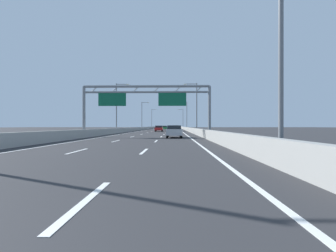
% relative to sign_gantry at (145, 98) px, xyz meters
% --- Properties ---
extents(ground_plane, '(260.00, 260.00, 0.00)m').
position_rel_sign_gantry_xyz_m(ground_plane, '(0.12, 70.01, -4.80)').
color(ground_plane, '#2D2D30').
extents(lane_dash_left_1, '(0.16, 3.00, 0.01)m').
position_rel_sign_gantry_xyz_m(lane_dash_left_1, '(-1.68, -17.49, -4.79)').
color(lane_dash_left_1, white).
rests_on(lane_dash_left_1, ground_plane).
extents(lane_dash_left_2, '(0.16, 3.00, 0.01)m').
position_rel_sign_gantry_xyz_m(lane_dash_left_2, '(-1.68, -8.49, -4.79)').
color(lane_dash_left_2, white).
rests_on(lane_dash_left_2, ground_plane).
extents(lane_dash_left_3, '(0.16, 3.00, 0.01)m').
position_rel_sign_gantry_xyz_m(lane_dash_left_3, '(-1.68, 0.51, -4.79)').
color(lane_dash_left_3, white).
rests_on(lane_dash_left_3, ground_plane).
extents(lane_dash_left_4, '(0.16, 3.00, 0.01)m').
position_rel_sign_gantry_xyz_m(lane_dash_left_4, '(-1.68, 9.51, -4.79)').
color(lane_dash_left_4, white).
rests_on(lane_dash_left_4, ground_plane).
extents(lane_dash_left_5, '(0.16, 3.00, 0.01)m').
position_rel_sign_gantry_xyz_m(lane_dash_left_5, '(-1.68, 18.51, -4.79)').
color(lane_dash_left_5, white).
rests_on(lane_dash_left_5, ground_plane).
extents(lane_dash_left_6, '(0.16, 3.00, 0.01)m').
position_rel_sign_gantry_xyz_m(lane_dash_left_6, '(-1.68, 27.51, -4.79)').
color(lane_dash_left_6, white).
rests_on(lane_dash_left_6, ground_plane).
extents(lane_dash_left_7, '(0.16, 3.00, 0.01)m').
position_rel_sign_gantry_xyz_m(lane_dash_left_7, '(-1.68, 36.51, -4.79)').
color(lane_dash_left_7, white).
rests_on(lane_dash_left_7, ground_plane).
extents(lane_dash_left_8, '(0.16, 3.00, 0.01)m').
position_rel_sign_gantry_xyz_m(lane_dash_left_8, '(-1.68, 45.51, -4.79)').
color(lane_dash_left_8, white).
rests_on(lane_dash_left_8, ground_plane).
extents(lane_dash_left_9, '(0.16, 3.00, 0.01)m').
position_rel_sign_gantry_xyz_m(lane_dash_left_9, '(-1.68, 54.51, -4.79)').
color(lane_dash_left_9, white).
rests_on(lane_dash_left_9, ground_plane).
extents(lane_dash_left_10, '(0.16, 3.00, 0.01)m').
position_rel_sign_gantry_xyz_m(lane_dash_left_10, '(-1.68, 63.51, -4.79)').
color(lane_dash_left_10, white).
rests_on(lane_dash_left_10, ground_plane).
extents(lane_dash_left_11, '(0.16, 3.00, 0.01)m').
position_rel_sign_gantry_xyz_m(lane_dash_left_11, '(-1.68, 72.51, -4.79)').
color(lane_dash_left_11, white).
rests_on(lane_dash_left_11, ground_plane).
extents(lane_dash_left_12, '(0.16, 3.00, 0.01)m').
position_rel_sign_gantry_xyz_m(lane_dash_left_12, '(-1.68, 81.51, -4.79)').
color(lane_dash_left_12, white).
rests_on(lane_dash_left_12, ground_plane).
extents(lane_dash_left_13, '(0.16, 3.00, 0.01)m').
position_rel_sign_gantry_xyz_m(lane_dash_left_13, '(-1.68, 90.51, -4.79)').
color(lane_dash_left_13, white).
rests_on(lane_dash_left_13, ground_plane).
extents(lane_dash_left_14, '(0.16, 3.00, 0.01)m').
position_rel_sign_gantry_xyz_m(lane_dash_left_14, '(-1.68, 99.51, -4.79)').
color(lane_dash_left_14, white).
rests_on(lane_dash_left_14, ground_plane).
extents(lane_dash_left_15, '(0.16, 3.00, 0.01)m').
position_rel_sign_gantry_xyz_m(lane_dash_left_15, '(-1.68, 108.51, -4.79)').
color(lane_dash_left_15, white).
rests_on(lane_dash_left_15, ground_plane).
extents(lane_dash_left_16, '(0.16, 3.00, 0.01)m').
position_rel_sign_gantry_xyz_m(lane_dash_left_16, '(-1.68, 117.51, -4.79)').
color(lane_dash_left_16, white).
rests_on(lane_dash_left_16, ground_plane).
extents(lane_dash_left_17, '(0.16, 3.00, 0.01)m').
position_rel_sign_gantry_xyz_m(lane_dash_left_17, '(-1.68, 126.51, -4.79)').
color(lane_dash_left_17, white).
rests_on(lane_dash_left_17, ground_plane).
extents(lane_dash_right_0, '(0.16, 3.00, 0.01)m').
position_rel_sign_gantry_xyz_m(lane_dash_right_0, '(1.92, -26.49, -4.79)').
color(lane_dash_right_0, white).
rests_on(lane_dash_right_0, ground_plane).
extents(lane_dash_right_1, '(0.16, 3.00, 0.01)m').
position_rel_sign_gantry_xyz_m(lane_dash_right_1, '(1.92, -17.49, -4.79)').
color(lane_dash_right_1, white).
rests_on(lane_dash_right_1, ground_plane).
extents(lane_dash_right_2, '(0.16, 3.00, 0.01)m').
position_rel_sign_gantry_xyz_m(lane_dash_right_2, '(1.92, -8.49, -4.79)').
color(lane_dash_right_2, white).
rests_on(lane_dash_right_2, ground_plane).
extents(lane_dash_right_3, '(0.16, 3.00, 0.01)m').
position_rel_sign_gantry_xyz_m(lane_dash_right_3, '(1.92, 0.51, -4.79)').
color(lane_dash_right_3, white).
rests_on(lane_dash_right_3, ground_plane).
extents(lane_dash_right_4, '(0.16, 3.00, 0.01)m').
position_rel_sign_gantry_xyz_m(lane_dash_right_4, '(1.92, 9.51, -4.79)').
color(lane_dash_right_4, white).
rests_on(lane_dash_right_4, ground_plane).
extents(lane_dash_right_5, '(0.16, 3.00, 0.01)m').
position_rel_sign_gantry_xyz_m(lane_dash_right_5, '(1.92, 18.51, -4.79)').
color(lane_dash_right_5, white).
rests_on(lane_dash_right_5, ground_plane).
extents(lane_dash_right_6, '(0.16, 3.00, 0.01)m').
position_rel_sign_gantry_xyz_m(lane_dash_right_6, '(1.92, 27.51, -4.79)').
color(lane_dash_right_6, white).
rests_on(lane_dash_right_6, ground_plane).
extents(lane_dash_right_7, '(0.16, 3.00, 0.01)m').
position_rel_sign_gantry_xyz_m(lane_dash_right_7, '(1.92, 36.51, -4.79)').
color(lane_dash_right_7, white).
rests_on(lane_dash_right_7, ground_plane).
extents(lane_dash_right_8, '(0.16, 3.00, 0.01)m').
position_rel_sign_gantry_xyz_m(lane_dash_right_8, '(1.92, 45.51, -4.79)').
color(lane_dash_right_8, white).
rests_on(lane_dash_right_8, ground_plane).
extents(lane_dash_right_9, '(0.16, 3.00, 0.01)m').
position_rel_sign_gantry_xyz_m(lane_dash_right_9, '(1.92, 54.51, -4.79)').
color(lane_dash_right_9, white).
rests_on(lane_dash_right_9, ground_plane).
extents(lane_dash_right_10, '(0.16, 3.00, 0.01)m').
position_rel_sign_gantry_xyz_m(lane_dash_right_10, '(1.92, 63.51, -4.79)').
color(lane_dash_right_10, white).
rests_on(lane_dash_right_10, ground_plane).
extents(lane_dash_right_11, '(0.16, 3.00, 0.01)m').
position_rel_sign_gantry_xyz_m(lane_dash_right_11, '(1.92, 72.51, -4.79)').
color(lane_dash_right_11, white).
rests_on(lane_dash_right_11, ground_plane).
extents(lane_dash_right_12, '(0.16, 3.00, 0.01)m').
position_rel_sign_gantry_xyz_m(lane_dash_right_12, '(1.92, 81.51, -4.79)').
color(lane_dash_right_12, white).
rests_on(lane_dash_right_12, ground_plane).
extents(lane_dash_right_13, '(0.16, 3.00, 0.01)m').
position_rel_sign_gantry_xyz_m(lane_dash_right_13, '(1.92, 90.51, -4.79)').
color(lane_dash_right_13, white).
rests_on(lane_dash_right_13, ground_plane).
extents(lane_dash_right_14, '(0.16, 3.00, 0.01)m').
position_rel_sign_gantry_xyz_m(lane_dash_right_14, '(1.92, 99.51, -4.79)').
color(lane_dash_right_14, white).
rests_on(lane_dash_right_14, ground_plane).
extents(lane_dash_right_15, '(0.16, 3.00, 0.01)m').
position_rel_sign_gantry_xyz_m(lane_dash_right_15, '(1.92, 108.51, -4.79)').
color(lane_dash_right_15, white).
rests_on(lane_dash_right_15, ground_plane).
extents(lane_dash_right_16, '(0.16, 3.00, 0.01)m').
position_rel_sign_gantry_xyz_m(lane_dash_right_16, '(1.92, 117.51, -4.79)').
color(lane_dash_right_16, white).
rests_on(lane_dash_right_16, ground_plane).
extents(lane_dash_right_17, '(0.16, 3.00, 0.01)m').
position_rel_sign_gantry_xyz_m(lane_dash_right_17, '(1.92, 126.51, -4.79)').
color(lane_dash_right_17, white).
rests_on(lane_dash_right_17, ground_plane).
extents(edge_line_left, '(0.16, 176.00, 0.01)m').
position_rel_sign_gantry_xyz_m(edge_line_left, '(-5.13, 58.01, -4.79)').
color(edge_line_left, white).
rests_on(edge_line_left, ground_plane).
extents(edge_line_right, '(0.16, 176.00, 0.01)m').
position_rel_sign_gantry_xyz_m(edge_line_right, '(5.37, 58.01, -4.79)').
color(edge_line_right, white).
rests_on(edge_line_right, ground_plane).
extents(barrier_left, '(0.45, 220.00, 0.95)m').
position_rel_sign_gantry_xyz_m(barrier_left, '(-6.78, 80.01, -4.32)').
color(barrier_left, '#9E9E99').
rests_on(barrier_left, ground_plane).
extents(barrier_right, '(0.45, 220.00, 0.95)m').
position_rel_sign_gantry_xyz_m(barrier_right, '(7.02, 80.01, -4.32)').
color(barrier_right, '#9E9E99').
rests_on(barrier_right, ground_plane).
extents(sign_gantry, '(15.77, 0.36, 6.36)m').
position_rel_sign_gantry_xyz_m(sign_gantry, '(0.00, 0.00, 0.00)').
color(sign_gantry, gray).
rests_on(sign_gantry, ground_plane).
extents(streetlamp_right_near, '(2.58, 0.28, 9.50)m').
position_rel_sign_gantry_xyz_m(streetlamp_right_near, '(7.59, -20.76, 0.60)').
color(streetlamp_right_near, slate).
rests_on(streetlamp_right_near, ground_plane).
extents(streetlamp_left_mid, '(2.58, 0.28, 9.50)m').
position_rel_sign_gantry_xyz_m(streetlamp_left_mid, '(-7.35, 17.59, 0.60)').
color(streetlamp_left_mid, slate).
rests_on(streetlamp_left_mid, ground_plane).
extents(streetlamp_right_mid, '(2.58, 0.28, 9.50)m').
position_rel_sign_gantry_xyz_m(streetlamp_right_mid, '(7.59, 17.59, 0.60)').
color(streetlamp_right_mid, slate).
rests_on(streetlamp_right_mid, ground_plane).
extents(streetlamp_left_far, '(2.58, 0.28, 9.50)m').
position_rel_sign_gantry_xyz_m(streetlamp_left_far, '(-7.35, 55.95, 0.60)').
color(streetlamp_left_far, slate).
rests_on(streetlamp_left_far, ground_plane).
extents(streetlamp_right_far, '(2.58, 0.28, 9.50)m').
position_rel_sign_gantry_xyz_m(streetlamp_right_far, '(7.59, 55.95, 0.60)').
color(streetlamp_right_far, slate).
rests_on(streetlamp_right_far, ground_plane).
extents(streetlamp_left_distant, '(2.58, 0.28, 9.50)m').
position_rel_sign_gantry_xyz_m(streetlamp_left_distant, '(-7.35, 94.30, 0.60)').
color(streetlamp_left_distant, slate).
rests_on(streetlamp_left_distant, ground_plane).
extents(streetlamp_right_distant, '(2.58, 0.28, 9.50)m').
position_rel_sign_gantry_xyz_m(streetlamp_right_distant, '(7.59, 94.30, 0.60)').
color(streetlamp_right_distant, slate).
rests_on(streetlamp_right_distant, ground_plane).
extents(blue_car, '(1.76, 4.11, 1.50)m').
position_rel_sign_gantry_xyz_m(blue_car, '(3.48, 103.83, -4.02)').
color(blue_car, '#2347AD').
rests_on(blue_car, ground_plane).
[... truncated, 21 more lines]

